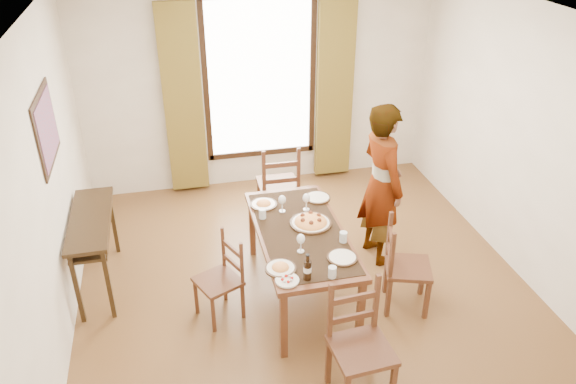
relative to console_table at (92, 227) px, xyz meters
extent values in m
plane|color=brown|center=(2.03, -0.60, -0.68)|extent=(5.00, 5.00, 0.00)
cube|color=white|center=(2.03, 1.90, 0.67)|extent=(4.50, 0.10, 2.70)
cube|color=white|center=(-0.22, -0.60, 0.67)|extent=(0.10, 5.00, 2.70)
cube|color=white|center=(4.28, -0.60, 0.67)|extent=(0.10, 5.00, 2.70)
cube|color=white|center=(2.03, -0.60, 2.04)|extent=(4.50, 5.00, 0.04)
cube|color=white|center=(2.03, 1.87, 0.77)|extent=(1.30, 0.04, 2.00)
cube|color=brown|center=(1.05, 1.81, 0.57)|extent=(0.48, 0.10, 2.40)
cube|color=brown|center=(3.01, 1.81, 0.57)|extent=(0.48, 0.10, 2.40)
cube|color=black|center=(-0.21, 0.00, 1.07)|extent=(0.02, 0.86, 0.66)
cube|color=red|center=(-0.20, 0.00, 1.07)|extent=(0.01, 0.76, 0.56)
cube|color=#312110|center=(0.00, 0.00, 0.10)|extent=(0.38, 1.20, 0.04)
cube|color=#312110|center=(0.00, 0.00, -0.02)|extent=(0.34, 1.10, 0.03)
cube|color=#312110|center=(-0.14, -0.55, -0.30)|extent=(0.04, 0.04, 0.76)
cube|color=#312110|center=(-0.14, 0.55, -0.30)|extent=(0.04, 0.04, 0.76)
cube|color=#312110|center=(0.14, -0.55, -0.30)|extent=(0.04, 0.04, 0.76)
cube|color=#312110|center=(0.14, 0.55, -0.30)|extent=(0.04, 0.04, 0.76)
cube|color=brown|center=(1.95, -0.62, 0.04)|extent=(0.81, 1.69, 0.05)
cube|color=black|center=(1.95, -0.62, 0.07)|extent=(0.74, 1.56, 0.01)
cube|color=brown|center=(1.61, -1.40, -0.33)|extent=(0.06, 0.06, 0.70)
cube|color=brown|center=(1.61, 0.17, -0.33)|extent=(0.06, 0.06, 0.70)
cube|color=brown|center=(2.29, -1.40, -0.33)|extent=(0.06, 0.06, 0.70)
cube|color=brown|center=(2.29, 0.17, -0.33)|extent=(0.06, 0.06, 0.70)
cube|color=#56311C|center=(1.13, -0.75, -0.28)|extent=(0.49, 0.49, 0.04)
cube|color=#56311C|center=(0.92, -0.67, -0.48)|extent=(0.04, 0.04, 0.40)
cube|color=#56311C|center=(1.21, -0.54, -0.48)|extent=(0.04, 0.04, 0.40)
cube|color=#56311C|center=(1.05, -0.96, -0.48)|extent=(0.04, 0.04, 0.40)
cube|color=#56311C|center=(1.34, -0.83, -0.48)|extent=(0.04, 0.04, 0.40)
cube|color=#56311C|center=(1.22, -0.54, -0.06)|extent=(0.03, 0.03, 0.45)
cube|color=#56311C|center=(1.35, -0.83, -0.06)|extent=(0.03, 0.03, 0.45)
cube|color=#56311C|center=(1.28, -0.68, -0.15)|extent=(0.15, 0.30, 0.04)
cube|color=#56311C|center=(1.28, -0.68, 0.01)|extent=(0.15, 0.30, 0.04)
cube|color=#56311C|center=(2.03, 0.79, -0.19)|extent=(0.47, 0.47, 0.04)
cube|color=#56311C|center=(2.23, 0.98, -0.44)|extent=(0.04, 0.04, 0.50)
cube|color=#56311C|center=(2.22, 0.59, -0.44)|extent=(0.04, 0.04, 0.50)
cube|color=#56311C|center=(1.83, 0.99, -0.44)|extent=(0.04, 0.04, 0.50)
cube|color=#56311C|center=(1.83, 0.60, -0.44)|extent=(0.04, 0.04, 0.50)
cube|color=#56311C|center=(2.22, 0.58, 0.09)|extent=(0.04, 0.04, 0.55)
cube|color=#56311C|center=(1.83, 0.58, 0.09)|extent=(0.04, 0.04, 0.55)
cube|color=#56311C|center=(2.02, 0.58, -0.02)|extent=(0.40, 0.04, 0.06)
cube|color=#56311C|center=(2.02, 0.58, 0.18)|extent=(0.40, 0.04, 0.06)
cube|color=#56311C|center=(2.10, -1.95, -0.20)|extent=(0.48, 0.48, 0.04)
cube|color=#56311C|center=(1.90, -1.77, -0.44)|extent=(0.04, 0.04, 0.48)
cube|color=#56311C|center=(2.28, -1.74, -0.44)|extent=(0.04, 0.04, 0.48)
cube|color=#56311C|center=(1.90, -1.76, 0.07)|extent=(0.04, 0.04, 0.54)
cube|color=#56311C|center=(2.28, -1.73, 0.07)|extent=(0.04, 0.04, 0.54)
cube|color=#56311C|center=(2.09, -1.75, -0.04)|extent=(0.39, 0.06, 0.05)
cube|color=#56311C|center=(2.09, -1.75, 0.15)|extent=(0.39, 0.06, 0.05)
cube|color=#56311C|center=(2.91, -1.01, -0.24)|extent=(0.53, 0.53, 0.04)
cube|color=#56311C|center=(3.02, -1.23, -0.46)|extent=(0.04, 0.04, 0.45)
cube|color=#56311C|center=(2.68, -1.12, -0.46)|extent=(0.04, 0.04, 0.45)
cube|color=#56311C|center=(3.13, -0.89, -0.46)|extent=(0.04, 0.04, 0.45)
cube|color=#56311C|center=(2.79, -0.78, -0.46)|extent=(0.04, 0.04, 0.45)
cube|color=#56311C|center=(2.67, -1.12, 0.01)|extent=(0.04, 0.04, 0.50)
cube|color=#56311C|center=(2.78, -0.78, 0.01)|extent=(0.04, 0.04, 0.50)
cube|color=#56311C|center=(2.73, -0.95, -0.09)|extent=(0.14, 0.35, 0.05)
cube|color=#56311C|center=(2.73, -0.95, 0.09)|extent=(0.14, 0.35, 0.05)
imported|color=gray|center=(2.93, -0.15, 0.20)|extent=(0.77, 0.62, 1.77)
cylinder|color=silver|center=(2.28, -0.88, 0.12)|extent=(0.07, 0.07, 0.10)
cylinder|color=silver|center=(1.64, -0.31, 0.12)|extent=(0.07, 0.07, 0.10)
cylinder|color=silver|center=(2.03, -1.36, 0.12)|extent=(0.07, 0.07, 0.10)
camera|label=1|loc=(0.84, -4.92, 2.98)|focal=35.00mm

